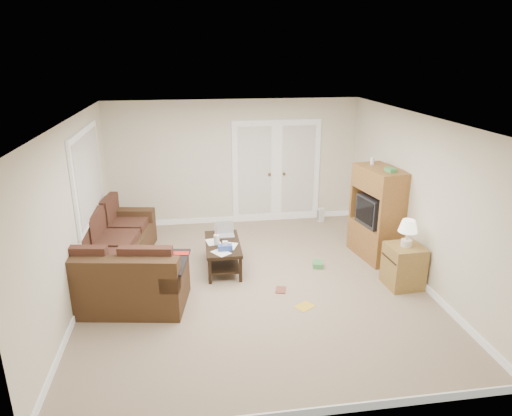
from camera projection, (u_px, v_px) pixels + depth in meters
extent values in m
plane|color=gray|center=(254.00, 283.00, 6.98)|extent=(5.50, 5.50, 0.00)
cube|color=white|center=(254.00, 119.00, 6.16)|extent=(5.00, 5.50, 0.02)
cube|color=beige|center=(73.00, 215.00, 6.22)|extent=(0.02, 5.50, 2.50)
cube|color=beige|center=(417.00, 198.00, 6.92)|extent=(0.02, 5.50, 2.50)
cube|color=beige|center=(235.00, 163.00, 9.14)|extent=(5.00, 0.02, 2.50)
cube|color=beige|center=(300.00, 306.00, 4.00)|extent=(5.00, 0.02, 2.50)
cube|color=white|center=(254.00, 173.00, 9.24)|extent=(0.90, 0.04, 2.13)
cube|color=white|center=(298.00, 172.00, 9.37)|extent=(0.90, 0.04, 2.13)
cube|color=white|center=(255.00, 171.00, 9.20)|extent=(0.68, 0.02, 1.80)
cube|color=white|center=(298.00, 169.00, 9.33)|extent=(0.68, 0.02, 1.80)
cube|color=white|center=(88.00, 175.00, 7.06)|extent=(0.04, 1.92, 1.42)
cube|color=white|center=(89.00, 175.00, 7.07)|extent=(0.02, 1.74, 1.24)
cube|color=#432C19|center=(113.00, 255.00, 7.44)|extent=(1.27, 2.45, 0.43)
cube|color=#432C19|center=(90.00, 231.00, 7.30)|extent=(0.62, 2.34, 0.44)
cube|color=#432C19|center=(129.00, 215.00, 8.32)|extent=(0.94, 0.39, 0.22)
cube|color=#47271C|center=(116.00, 240.00, 7.35)|extent=(0.96, 2.30, 0.12)
cube|color=#432C19|center=(120.00, 291.00, 6.33)|extent=(1.95, 1.19, 0.43)
cube|color=#432C19|center=(109.00, 274.00, 5.87)|extent=(1.84, 0.53, 0.44)
cube|color=#432C19|center=(175.00, 270.00, 6.21)|extent=(0.39, 0.94, 0.22)
cube|color=#47271C|center=(119.00, 271.00, 6.32)|extent=(1.80, 0.88, 0.12)
cube|color=black|center=(174.00, 262.00, 6.17)|extent=(0.45, 0.85, 0.03)
cube|color=#B51A13|center=(177.00, 254.00, 6.38)|extent=(0.34, 0.17, 0.02)
cube|color=black|center=(223.00, 244.00, 7.34)|extent=(0.56, 1.10, 0.05)
cube|color=black|center=(223.00, 260.00, 7.43)|extent=(0.48, 1.02, 0.03)
cylinder|color=silver|center=(217.00, 240.00, 7.25)|extent=(0.09, 0.09, 0.16)
cylinder|color=#B51A13|center=(216.00, 231.00, 7.20)|extent=(0.01, 0.01, 0.14)
cube|color=#2F4B9A|center=(225.00, 248.00, 7.04)|extent=(0.22, 0.12, 0.09)
cube|color=white|center=(223.00, 245.00, 7.24)|extent=(0.37, 0.60, 0.00)
cube|color=brown|center=(375.00, 240.00, 7.83)|extent=(0.69, 1.05, 0.59)
cube|color=brown|center=(381.00, 180.00, 7.48)|extent=(0.69, 1.05, 0.39)
cube|color=black|center=(377.00, 211.00, 7.65)|extent=(0.56, 0.66, 0.49)
cube|color=black|center=(364.00, 211.00, 7.58)|extent=(0.09, 0.50, 0.39)
cube|color=#408D47|center=(391.00, 170.00, 7.19)|extent=(0.14, 0.19, 0.06)
cylinder|color=silver|center=(372.00, 161.00, 7.66)|extent=(0.07, 0.07, 0.12)
cube|color=olive|center=(404.00, 266.00, 6.82)|extent=(0.53, 0.53, 0.65)
cylinder|color=beige|center=(406.00, 243.00, 6.69)|extent=(0.16, 0.16, 0.10)
cylinder|color=beige|center=(407.00, 235.00, 6.65)|extent=(0.03, 0.03, 0.14)
cone|color=white|center=(408.00, 226.00, 6.61)|extent=(0.28, 0.28, 0.18)
cube|color=silver|center=(321.00, 215.00, 9.47)|extent=(0.14, 0.13, 0.29)
cube|color=gold|center=(305.00, 306.00, 6.34)|extent=(0.32, 0.30, 0.01)
cube|color=#408D47|center=(318.00, 264.00, 7.51)|extent=(0.20, 0.24, 0.08)
imported|color=brown|center=(276.00, 290.00, 6.78)|extent=(0.20, 0.24, 0.02)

